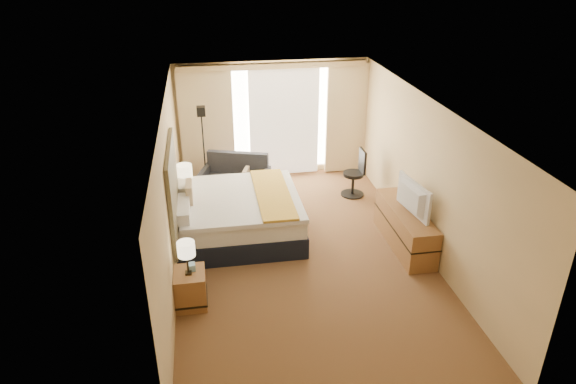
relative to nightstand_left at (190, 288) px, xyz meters
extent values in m
cube|color=#501D16|center=(1.87, 1.05, -0.28)|extent=(4.20, 7.00, 0.02)
cube|color=white|center=(1.87, 1.05, 2.33)|extent=(4.20, 7.00, 0.02)
cube|color=tan|center=(1.87, 4.55, 1.02)|extent=(4.20, 0.02, 2.60)
cube|color=tan|center=(1.87, -2.45, 1.02)|extent=(4.20, 0.02, 2.60)
cube|color=tan|center=(-0.23, 1.05, 1.02)|extent=(0.02, 7.00, 2.60)
cube|color=tan|center=(3.97, 1.05, 1.02)|extent=(0.02, 7.00, 2.60)
cube|color=black|center=(-0.19, 1.25, 1.01)|extent=(0.06, 1.85, 1.50)
cube|color=brown|center=(0.00, 0.00, 0.00)|extent=(0.45, 0.52, 0.55)
cube|color=brown|center=(0.00, 2.50, 0.00)|extent=(0.45, 0.52, 0.55)
cube|color=brown|center=(3.70, 1.05, 0.07)|extent=(0.50, 1.80, 0.70)
cube|color=silver|center=(2.12, 4.52, 1.04)|extent=(2.30, 0.02, 2.30)
cube|color=beige|center=(0.42, 4.43, 0.99)|extent=(1.15, 0.09, 2.50)
cube|color=beige|center=(3.52, 4.43, 0.99)|extent=(0.90, 0.09, 2.50)
cube|color=white|center=(2.12, 4.48, 0.99)|extent=(1.55, 0.04, 2.50)
cube|color=tan|center=(1.87, 4.39, 2.25)|extent=(4.00, 0.16, 0.12)
cube|color=black|center=(0.82, 1.90, -0.09)|extent=(2.27, 2.05, 0.38)
cube|color=white|center=(0.82, 1.90, 0.27)|extent=(2.22, 2.00, 0.32)
cube|color=white|center=(0.91, 1.90, 0.46)|extent=(2.08, 2.08, 0.08)
cube|color=gold|center=(1.49, 1.90, 0.51)|extent=(0.59, 2.08, 0.04)
cube|color=white|center=(-0.12, 1.40, 0.59)|extent=(0.30, 0.84, 0.19)
cube|color=white|center=(-0.12, 2.40, 0.59)|extent=(0.30, 0.84, 0.19)
cube|color=beige|center=(0.03, 1.90, 0.63)|extent=(0.11, 0.45, 0.39)
cube|color=maroon|center=(0.92, 3.50, -0.15)|extent=(1.57, 1.15, 0.25)
cube|color=#28292D|center=(0.90, 3.45, 0.06)|extent=(1.43, 0.98, 0.16)
cube|color=#28292D|center=(1.01, 3.79, 0.33)|extent=(1.28, 0.54, 0.55)
cube|color=#28292D|center=(0.30, 3.70, 0.09)|extent=(0.33, 0.75, 0.45)
cube|color=#28292D|center=(1.54, 3.30, 0.09)|extent=(0.33, 0.75, 0.45)
cube|color=beige|center=(1.14, 3.37, 0.23)|extent=(0.19, 0.36, 0.32)
cube|color=black|center=(0.32, 3.90, -0.26)|extent=(0.24, 0.24, 0.03)
cylinder|color=black|center=(0.32, 3.90, 0.58)|extent=(0.03, 0.03, 1.66)
cube|color=black|center=(0.32, 3.90, 1.49)|extent=(0.17, 0.17, 0.19)
cylinder|color=black|center=(3.37, 3.15, -0.26)|extent=(0.49, 0.49, 0.03)
cylinder|color=black|center=(3.37, 3.15, -0.02)|extent=(0.06, 0.06, 0.44)
cylinder|color=black|center=(3.37, 3.15, 0.20)|extent=(0.43, 0.43, 0.07)
cube|color=black|center=(3.55, 3.15, 0.49)|extent=(0.05, 0.39, 0.49)
cube|color=black|center=(0.00, -0.03, 0.29)|extent=(0.09, 0.09, 0.04)
cylinder|color=black|center=(0.00, -0.03, 0.47)|extent=(0.03, 0.03, 0.31)
cylinder|color=beige|center=(0.00, -0.03, 0.70)|extent=(0.25, 0.25, 0.22)
cube|color=black|center=(-0.06, 2.57, 0.30)|extent=(0.10, 0.10, 0.04)
cylinder|color=black|center=(-0.06, 2.57, 0.50)|extent=(0.03, 0.03, 0.37)
cylinder|color=beige|center=(-0.06, 2.57, 0.77)|extent=(0.29, 0.29, 0.25)
cube|color=#86B4D0|center=(0.04, 0.06, 0.33)|extent=(0.13, 0.13, 0.11)
cube|color=black|center=(-0.02, 2.55, 0.31)|extent=(0.23, 0.20, 0.08)
imported|color=black|center=(3.65, 0.94, 0.71)|extent=(0.27, 1.00, 0.57)
camera|label=1|loc=(0.38, -6.28, 4.54)|focal=32.00mm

